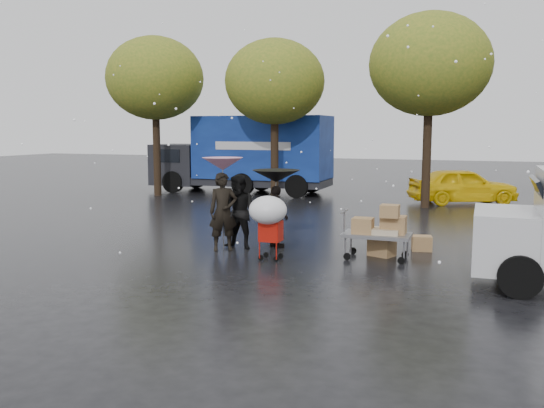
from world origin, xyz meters
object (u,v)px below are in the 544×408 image
(vendor_cart, at_px, (381,228))
(yellow_taxi, at_px, (463,186))
(shopping_cart, at_px, (268,214))
(person_pink, at_px, (223,212))
(blue_truck, at_px, (246,155))
(person_black, at_px, (276,217))

(vendor_cart, xyz_separation_m, yellow_taxi, (1.38, 11.04, -0.02))
(shopping_cart, bearing_deg, vendor_cart, 23.67)
(person_pink, bearing_deg, blue_truck, 77.28)
(person_pink, xyz_separation_m, vendor_cart, (3.73, 0.30, -0.22))
(person_black, distance_m, vendor_cart, 2.69)
(vendor_cart, bearing_deg, blue_truck, 124.95)
(yellow_taxi, bearing_deg, blue_truck, 61.50)
(person_black, xyz_separation_m, yellow_taxi, (4.03, 10.58, -0.06))
(person_pink, xyz_separation_m, shopping_cart, (1.43, -0.71, 0.12))
(person_pink, xyz_separation_m, blue_truck, (-4.42, 11.96, 0.81))
(shopping_cart, relative_size, blue_truck, 0.18)
(shopping_cart, bearing_deg, yellow_taxi, 73.00)
(person_pink, bearing_deg, shopping_cart, -59.38)
(blue_truck, relative_size, yellow_taxi, 2.00)
(blue_truck, height_order, yellow_taxi, blue_truck)
(person_black, relative_size, yellow_taxi, 0.37)
(shopping_cart, bearing_deg, person_pink, 153.62)
(person_pink, height_order, vendor_cart, person_pink)
(blue_truck, bearing_deg, person_pink, -69.72)
(vendor_cart, relative_size, shopping_cart, 1.04)
(person_black, bearing_deg, shopping_cart, 137.25)
(person_black, height_order, blue_truck, blue_truck)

